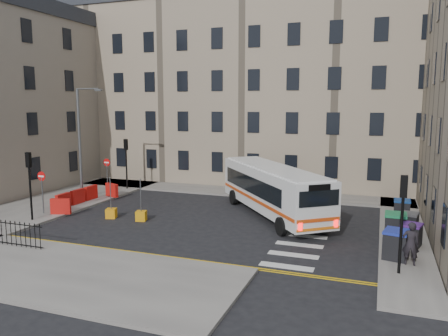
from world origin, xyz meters
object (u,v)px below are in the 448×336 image
Objects in this scene: pedestrian at (411,243)px; bollard_yellow at (111,213)px; streetlamp at (80,142)px; bollard_chevron at (141,216)px; bus at (273,188)px; wheelie_bin_c at (395,226)px; wheelie_bin_d at (409,223)px; wheelie_bin_e at (402,209)px; wheelie_bin_a at (396,244)px; wheelie_bin_b at (411,235)px.

pedestrian is 3.19× the size of bollard_yellow.
streetlamp is 8.84m from bollard_chevron.
bus is 10.27m from pedestrian.
wheelie_bin_d is at bearing 62.26° from wheelie_bin_c.
bus is 7.90m from wheelie_bin_e.
pedestrian reaches higher than wheelie_bin_a.
wheelie_bin_b is (22.26, -3.59, -3.62)m from streetlamp.
wheelie_bin_e reaches higher than bollard_yellow.
bollard_yellow is at bearing 164.89° from bus.
streetlamp reaches higher than wheelie_bin_b.
bollard_yellow is at bearing -159.95° from wheelie_bin_d.
bus reaches higher than wheelie_bin_a.
wheelie_bin_c is at bearing 3.38° from bollard_yellow.
bus reaches higher than wheelie_bin_d.
wheelie_bin_b is (0.75, 2.07, -0.09)m from wheelie_bin_a.
wheelie_bin_c is 1.49m from wheelie_bin_d.
bus is 8.20m from wheelie_bin_d.
pedestrian is at bearing -78.77° from bus.
wheelie_bin_a is at bearing -7.22° from bollard_yellow.
streetlamp is at bearing 144.29° from bollard_yellow.
pedestrian is (7.76, -6.70, -0.68)m from bus.
wheelie_bin_e is at bearing 97.82° from wheelie_bin_a.
wheelie_bin_c reaches higher than bollard_chevron.
wheelie_bin_c is at bearing 101.05° from wheelie_bin_a.
wheelie_bin_e is 1.99× the size of bollard_yellow.
pedestrian is 15.31m from bollard_chevron.
streetlamp is at bearing -173.20° from wheelie_bin_b.
wheelie_bin_c is (7.23, -2.96, -0.96)m from bus.
wheelie_bin_a is at bearing -14.74° from streetlamp.
wheelie_bin_e is 1.99× the size of bollard_chevron.
bus is 8.58× the size of wheelie_bin_b.
pedestrian reaches higher than wheelie_bin_e.
wheelie_bin_a is 7.48m from wheelie_bin_e.
pedestrian is 3.19× the size of bollard_chevron.
bus is 17.60× the size of bollard_chevron.
wheelie_bin_d is 1.00× the size of wheelie_bin_e.
wheelie_bin_a is 2.28× the size of bollard_yellow.
pedestrian is at bearing -10.72° from bollard_chevron.
bollard_chevron is (2.09, 0.08, 0.00)m from bollard_yellow.
wheelie_bin_a is at bearing -77.96° from bus.
bollard_chevron is (-14.97, -5.28, -0.45)m from wheelie_bin_e.
pedestrian is (-0.20, -5.03, 0.39)m from wheelie_bin_d.
bollard_chevron is (-14.46, 2.18, -0.51)m from wheelie_bin_a.
wheelie_bin_e is at bearing -89.66° from pedestrian.
wheelie_bin_d is 17.47m from bollard_yellow.
wheelie_bin_a is 2.28× the size of bollard_chevron.
bollard_chevron is at bearing 170.02° from bus.
wheelie_bin_b is at bearing -94.04° from pedestrian.
wheelie_bin_c reaches higher than bollard_yellow.
bollard_yellow is at bearing -35.71° from streetlamp.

